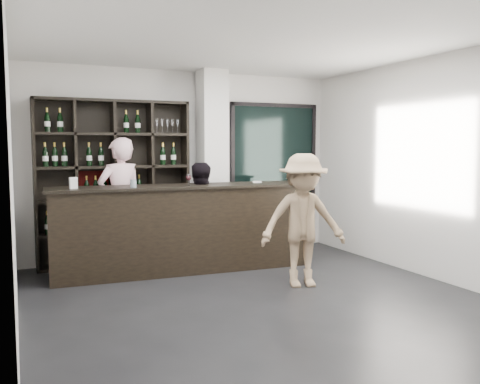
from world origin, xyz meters
name	(u,v)px	position (x,y,z in m)	size (l,w,h in m)	color
floor	(263,303)	(0.00, 0.00, -0.01)	(5.00, 5.50, 0.01)	black
wine_shelf	(114,183)	(-1.15, 2.57, 1.20)	(2.20, 0.35, 2.40)	black
structural_column	(212,164)	(0.35, 2.47, 1.45)	(0.40, 0.40, 2.90)	silver
glass_panel	(274,166)	(1.55, 2.69, 1.40)	(1.60, 0.08, 2.10)	black
tasting_counter	(184,228)	(-0.35, 1.75, 0.60)	(3.63, 0.75, 1.20)	black
taster_pink	(120,202)	(-1.10, 2.40, 0.93)	(0.68, 0.44, 1.86)	#FACAD1
taster_black	(199,215)	(-0.10, 1.85, 0.75)	(0.73, 0.57, 1.50)	black
customer	(303,220)	(0.75, 0.40, 0.82)	(1.06, 0.61, 1.65)	#907556
wine_glass	(189,179)	(-0.32, 1.63, 1.29)	(0.08, 0.08, 0.18)	white
spit_cup	(133,184)	(-1.07, 1.62, 1.25)	(0.08, 0.08, 0.10)	silver
napkin_stack	(257,182)	(0.79, 1.78, 1.21)	(0.12, 0.12, 0.02)	white
card_stand	(73,183)	(-1.80, 1.77, 1.27)	(0.10, 0.05, 0.14)	white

